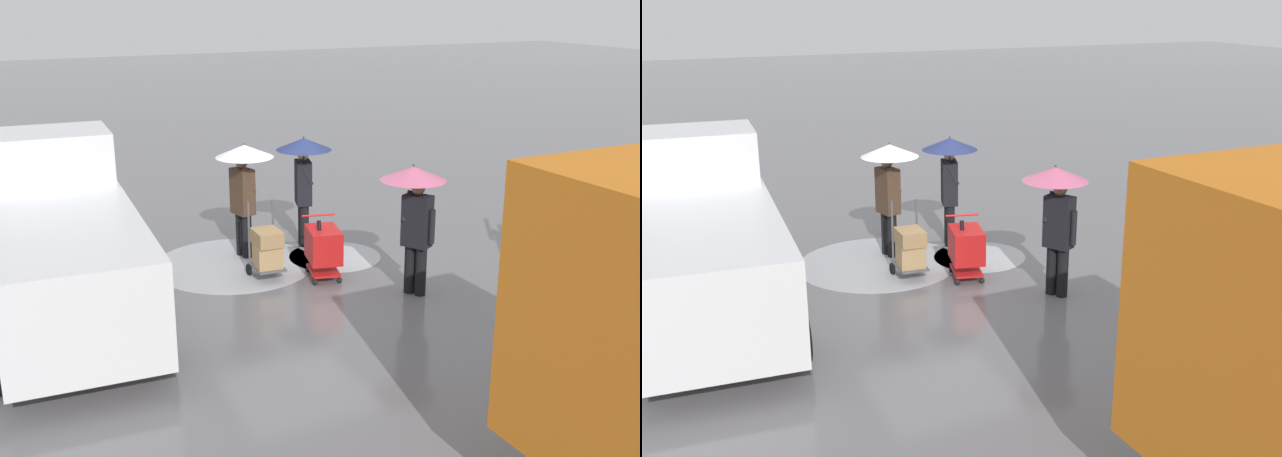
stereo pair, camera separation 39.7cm
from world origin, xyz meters
The scene contains 9 objects.
ground_plane centered at (0.00, 0.00, 0.00)m, with size 90.00×90.00×0.00m, color slate.
slush_patch_near_cluster centered at (-0.89, -0.20, 0.00)m, with size 1.70×1.70×0.01m, color silver.
slush_patch_under_van centered at (0.95, -0.62, 0.00)m, with size 2.91×2.91×0.01m, color #ADAFB5.
cargo_van_parked_right centered at (3.94, 0.67, 1.18)m, with size 2.41×5.44×2.60m.
shopping_cart_vendor centered at (-0.22, 0.68, 0.57)m, with size 0.72×0.92×1.04m.
hand_dolly_boxes centered at (0.65, 0.30, 0.53)m, with size 0.54×0.72×1.32m.
pedestrian_pink_side centered at (-0.64, -1.03, 1.58)m, with size 1.04×1.04×2.15m.
pedestrian_black_side centered at (0.60, -0.91, 1.58)m, with size 1.04×1.04×2.15m.
pedestrian_white_side centered at (-1.23, 1.91, 1.58)m, with size 1.04×1.04×2.15m.
Camera 1 is at (5.15, 11.74, 4.78)m, focal length 42.94 mm.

